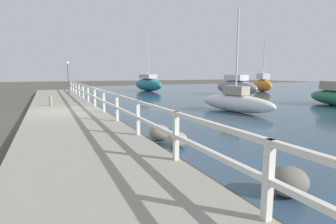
{
  "coord_description": "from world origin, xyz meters",
  "views": [
    {
      "loc": [
        -0.77,
        -13.44,
        2.05
      ],
      "look_at": [
        3.85,
        -3.44,
        0.42
      ],
      "focal_mm": 28.0,
      "sensor_mm": 36.0,
      "label": 1
    }
  ],
  "objects_px": {
    "sailboat_gray": "(236,87)",
    "sailboat_white": "(235,102)",
    "sailboat_orange": "(263,84)",
    "mooring_bollard": "(51,101)",
    "dock_lamp": "(68,71)",
    "sailboat_teal": "(148,84)",
    "sailboat_green": "(335,95)"
  },
  "relations": [
    {
      "from": "dock_lamp",
      "to": "sailboat_gray",
      "type": "distance_m",
      "value": 14.87
    },
    {
      "from": "sailboat_gray",
      "to": "sailboat_teal",
      "type": "bearing_deg",
      "value": 124.29
    },
    {
      "from": "dock_lamp",
      "to": "sailboat_orange",
      "type": "height_order",
      "value": "sailboat_orange"
    },
    {
      "from": "sailboat_gray",
      "to": "dock_lamp",
      "type": "bearing_deg",
      "value": 175.92
    },
    {
      "from": "sailboat_white",
      "to": "sailboat_orange",
      "type": "height_order",
      "value": "sailboat_orange"
    },
    {
      "from": "sailboat_white",
      "to": "sailboat_orange",
      "type": "relative_size",
      "value": 0.95
    },
    {
      "from": "mooring_bollard",
      "to": "sailboat_white",
      "type": "bearing_deg",
      "value": -28.28
    },
    {
      "from": "mooring_bollard",
      "to": "sailboat_teal",
      "type": "distance_m",
      "value": 16.59
    },
    {
      "from": "sailboat_green",
      "to": "sailboat_orange",
      "type": "xyz_separation_m",
      "value": [
        5.57,
        11.95,
        0.2
      ]
    },
    {
      "from": "dock_lamp",
      "to": "sailboat_green",
      "type": "relative_size",
      "value": 0.34
    },
    {
      "from": "mooring_bollard",
      "to": "sailboat_orange",
      "type": "xyz_separation_m",
      "value": [
        22.24,
        6.74,
        0.3
      ]
    },
    {
      "from": "sailboat_green",
      "to": "sailboat_white",
      "type": "distance_m",
      "value": 7.72
    },
    {
      "from": "sailboat_gray",
      "to": "sailboat_orange",
      "type": "height_order",
      "value": "sailboat_gray"
    },
    {
      "from": "mooring_bollard",
      "to": "sailboat_teal",
      "type": "bearing_deg",
      "value": 50.41
    },
    {
      "from": "mooring_bollard",
      "to": "sailboat_orange",
      "type": "distance_m",
      "value": 23.24
    },
    {
      "from": "sailboat_green",
      "to": "sailboat_teal",
      "type": "distance_m",
      "value": 18.99
    },
    {
      "from": "sailboat_green",
      "to": "sailboat_gray",
      "type": "distance_m",
      "value": 9.17
    },
    {
      "from": "sailboat_white",
      "to": "mooring_bollard",
      "type": "bearing_deg",
      "value": 141.22
    },
    {
      "from": "sailboat_gray",
      "to": "sailboat_orange",
      "type": "bearing_deg",
      "value": 26.79
    },
    {
      "from": "mooring_bollard",
      "to": "sailboat_green",
      "type": "bearing_deg",
      "value": -17.35
    },
    {
      "from": "sailboat_gray",
      "to": "sailboat_white",
      "type": "bearing_deg",
      "value": -126.78
    },
    {
      "from": "mooring_bollard",
      "to": "sailboat_orange",
      "type": "relative_size",
      "value": 0.1
    },
    {
      "from": "sailboat_white",
      "to": "sailboat_orange",
      "type": "xyz_separation_m",
      "value": [
        13.28,
        11.56,
        0.29
      ]
    },
    {
      "from": "sailboat_green",
      "to": "dock_lamp",
      "type": "bearing_deg",
      "value": 164.29
    },
    {
      "from": "dock_lamp",
      "to": "sailboat_green",
      "type": "xyz_separation_m",
      "value": [
        15.29,
        -10.81,
        -1.55
      ]
    },
    {
      "from": "sailboat_teal",
      "to": "mooring_bollard",
      "type": "bearing_deg",
      "value": -138.1
    },
    {
      "from": "sailboat_gray",
      "to": "sailboat_orange",
      "type": "xyz_separation_m",
      "value": [
        6.15,
        2.8,
        0.03
      ]
    },
    {
      "from": "mooring_bollard",
      "to": "dock_lamp",
      "type": "bearing_deg",
      "value": 76.21
    },
    {
      "from": "sailboat_orange",
      "to": "sailboat_teal",
      "type": "distance_m",
      "value": 13.14
    },
    {
      "from": "dock_lamp",
      "to": "sailboat_gray",
      "type": "xyz_separation_m",
      "value": [
        14.71,
        -1.66,
        -1.38
      ]
    },
    {
      "from": "dock_lamp",
      "to": "sailboat_gray",
      "type": "relative_size",
      "value": 0.33
    },
    {
      "from": "mooring_bollard",
      "to": "sailboat_gray",
      "type": "relative_size",
      "value": 0.07
    }
  ]
}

